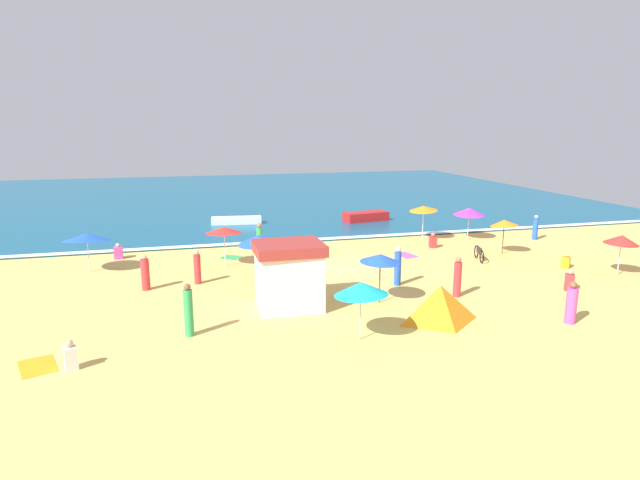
% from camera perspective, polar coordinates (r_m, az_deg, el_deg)
% --- Properties ---
extents(ground_plane, '(60.00, 60.00, 0.00)m').
position_cam_1_polar(ground_plane, '(27.64, 2.57, -2.85)').
color(ground_plane, '#EDBC60').
extents(ocean_water, '(60.00, 44.00, 0.10)m').
position_cam_1_polar(ocean_water, '(54.51, -6.23, 4.77)').
color(ocean_water, '#0F567A').
rests_on(ocean_water, ground_plane).
extents(wave_breaker_foam, '(57.00, 0.70, 0.01)m').
position_cam_1_polar(wave_breaker_foam, '(33.50, -0.63, 0.08)').
color(wave_breaker_foam, white).
rests_on(wave_breaker_foam, ocean_water).
extents(lifeguard_cabana, '(2.68, 2.29, 2.68)m').
position_cam_1_polar(lifeguard_cabana, '(21.25, -3.35, -3.75)').
color(lifeguard_cabana, white).
rests_on(lifeguard_cabana, ground_plane).
extents(beach_umbrella_0, '(2.72, 2.74, 2.09)m').
position_cam_1_polar(beach_umbrella_0, '(28.66, -23.76, 0.29)').
color(beach_umbrella_0, silver).
rests_on(beach_umbrella_0, ground_plane).
extents(beach_umbrella_1, '(2.35, 2.36, 2.09)m').
position_cam_1_polar(beach_umbrella_1, '(34.96, 15.70, 2.98)').
color(beach_umbrella_1, silver).
rests_on(beach_umbrella_1, ground_plane).
extents(beach_umbrella_2, '(2.37, 2.36, 2.29)m').
position_cam_1_polar(beach_umbrella_2, '(33.93, 11.05, 3.34)').
color(beach_umbrella_2, silver).
rests_on(beach_umbrella_2, ground_plane).
extents(beach_umbrella_3, '(2.63, 2.63, 2.12)m').
position_cam_1_polar(beach_umbrella_3, '(18.04, 4.41, -5.23)').
color(beach_umbrella_3, silver).
rests_on(beach_umbrella_3, ground_plane).
extents(beach_umbrella_4, '(2.33, 2.34, 2.11)m').
position_cam_1_polar(beach_umbrella_4, '(27.67, -10.28, 1.07)').
color(beach_umbrella_4, silver).
rests_on(beach_umbrella_4, ground_plane).
extents(beach_umbrella_5, '(2.68, 2.66, 2.26)m').
position_cam_1_polar(beach_umbrella_5, '(25.13, -6.60, 0.09)').
color(beach_umbrella_5, silver).
rests_on(beach_umbrella_5, ground_plane).
extents(beach_umbrella_6, '(2.20, 2.20, 2.03)m').
position_cam_1_polar(beach_umbrella_6, '(31.62, 19.17, 1.74)').
color(beach_umbrella_6, '#4C3823').
rests_on(beach_umbrella_6, ground_plane).
extents(beach_umbrella_8, '(2.26, 2.26, 2.02)m').
position_cam_1_polar(beach_umbrella_8, '(29.54, 29.63, 0.04)').
color(beach_umbrella_8, silver).
rests_on(beach_umbrella_8, ground_plane).
extents(beach_umbrella_9, '(2.39, 2.39, 2.10)m').
position_cam_1_polar(beach_umbrella_9, '(21.81, 6.49, -1.96)').
color(beach_umbrella_9, '#4C3823').
rests_on(beach_umbrella_9, ground_plane).
extents(beach_tent, '(2.35, 1.79, 1.43)m').
position_cam_1_polar(beach_tent, '(20.39, 12.72, -6.69)').
color(beach_tent, orange).
rests_on(beach_tent, ground_plane).
extents(parked_bicycle, '(0.56, 1.77, 0.76)m').
position_cam_1_polar(parked_bicycle, '(30.02, 16.69, -1.38)').
color(parked_bicycle, black).
rests_on(parked_bicycle, ground_plane).
extents(beachgoer_0, '(0.44, 0.44, 1.83)m').
position_cam_1_polar(beachgoer_0, '(24.52, 8.33, -2.82)').
color(beachgoer_0, blue).
rests_on(beachgoer_0, ground_plane).
extents(beachgoer_1, '(0.45, 0.45, 1.61)m').
position_cam_1_polar(beachgoer_1, '(21.86, 25.37, -6.23)').
color(beachgoer_1, '#D84CA5').
rests_on(beachgoer_1, ground_plane).
extents(beachgoer_2, '(0.42, 0.42, 1.59)m').
position_cam_1_polar(beachgoer_2, '(25.17, -13.03, -2.93)').
color(beachgoer_2, red).
rests_on(beachgoer_2, ground_plane).
extents(beachgoer_3, '(0.44, 0.44, 0.91)m').
position_cam_1_polar(beachgoer_3, '(32.38, 12.03, -0.11)').
color(beachgoer_3, red).
rests_on(beachgoer_3, ground_plane).
extents(beachgoer_4, '(0.56, 0.56, 0.77)m').
position_cam_1_polar(beachgoer_4, '(30.09, 24.86, -2.12)').
color(beachgoer_4, orange).
rests_on(beachgoer_4, ground_plane).
extents(beachgoer_5, '(0.45, 0.45, 0.95)m').
position_cam_1_polar(beachgoer_5, '(18.03, -25.21, -11.22)').
color(beachgoer_5, white).
rests_on(beachgoer_5, ground_plane).
extents(beachgoer_6, '(0.37, 0.37, 1.74)m').
position_cam_1_polar(beachgoer_6, '(23.47, 14.54, -3.96)').
color(beachgoer_6, red).
rests_on(beachgoer_6, ground_plane).
extents(beachgoer_7, '(0.42, 0.42, 1.58)m').
position_cam_1_polar(beachgoer_7, '(36.47, 22.11, 1.19)').
color(beachgoer_7, blue).
rests_on(beachgoer_7, ground_plane).
extents(beachgoer_8, '(0.47, 0.47, 1.63)m').
position_cam_1_polar(beachgoer_8, '(24.86, -18.23, -3.44)').
color(beachgoer_8, red).
rests_on(beachgoer_8, ground_plane).
extents(beachgoer_9, '(0.48, 0.48, 1.84)m').
position_cam_1_polar(beachgoer_9, '(29.94, -6.49, 0.01)').
color(beachgoer_9, green).
rests_on(beachgoer_9, ground_plane).
extents(beachgoer_10, '(0.46, 0.46, 0.86)m').
position_cam_1_polar(beachgoer_10, '(31.14, -20.82, -1.23)').
color(beachgoer_10, '#D84CA5').
rests_on(beachgoer_10, ground_plane).
extents(beachgoer_11, '(0.52, 0.52, 0.99)m').
position_cam_1_polar(beachgoer_11, '(26.10, 25.20, -3.98)').
color(beachgoer_11, red).
rests_on(beachgoer_11, ground_plane).
extents(beachgoer_12, '(0.36, 0.36, 1.90)m').
position_cam_1_polar(beachgoer_12, '(19.15, -13.93, -7.42)').
color(beachgoer_12, green).
rests_on(beachgoer_12, ground_plane).
extents(beach_towel_0, '(1.39, 1.38, 0.01)m').
position_cam_1_polar(beach_towel_0, '(29.83, -9.54, -1.85)').
color(beach_towel_0, green).
rests_on(beach_towel_0, ground_plane).
extents(beach_towel_1, '(1.41, 1.70, 0.01)m').
position_cam_1_polar(beach_towel_1, '(18.83, -28.04, -11.87)').
color(beach_towel_1, orange).
rests_on(beach_towel_1, ground_plane).
extents(beach_towel_3, '(1.15, 1.48, 0.01)m').
position_cam_1_polar(beach_towel_3, '(30.29, 9.18, -1.62)').
color(beach_towel_3, '#D84CA5').
rests_on(beach_towel_3, ground_plane).
extents(small_boat_0, '(3.67, 1.39, 0.50)m').
position_cam_1_polar(small_boat_0, '(39.16, -8.96, 2.10)').
color(small_boat_0, white).
rests_on(small_boat_0, ocean_water).
extents(small_boat_1, '(3.51, 1.82, 0.67)m').
position_cam_1_polar(small_boat_1, '(39.93, 4.94, 2.53)').
color(small_boat_1, red).
rests_on(small_boat_1, ocean_water).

